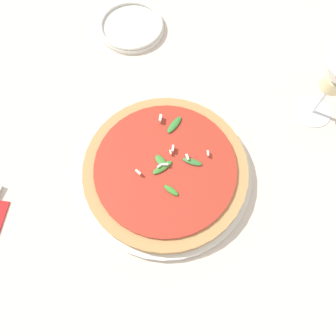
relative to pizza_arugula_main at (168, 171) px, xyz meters
The scene contains 3 objects.
ground_plane 0.03m from the pizza_arugula_main, 169.45° to the right, with size 6.00×6.00×0.00m, color beige.
pizza_arugula_main is the anchor object (origin of this frame).
side_plate_white 0.37m from the pizza_arugula_main, 164.96° to the right, with size 0.15×0.15×0.02m.
Camera 1 is at (0.25, 0.01, 0.59)m, focal length 35.00 mm.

